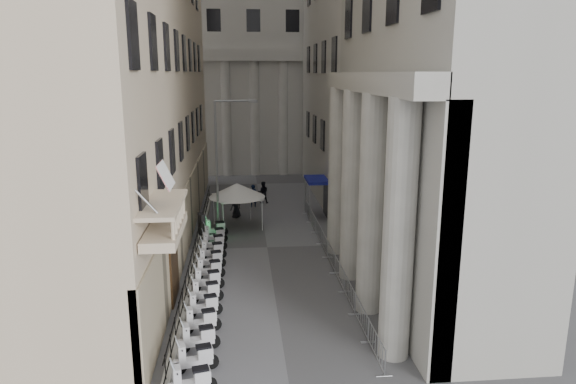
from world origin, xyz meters
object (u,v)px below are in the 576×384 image
Objects in this scene: street_lamp at (222,155)px; pedestrian_b at (263,192)px; security_tent at (243,191)px; pedestrian_a at (253,196)px; info_kiosk at (202,227)px.

street_lamp reaches higher than pedestrian_b.
security_tent reaches higher than pedestrian_b.
pedestrian_a is at bearing 82.41° from security_tent.
street_lamp is 9.76m from pedestrian_b.
pedestrian_a and pedestrian_b have the same top height.
security_tent is at bearing 77.05° from pedestrian_a.
pedestrian_a is (2.17, 6.97, -4.53)m from street_lamp.
pedestrian_a is 1.43m from pedestrian_b.
security_tent is at bearing 22.15° from info_kiosk.
info_kiosk is at bearing -136.90° from security_tent.
street_lamp is 4.85× the size of pedestrian_b.
security_tent is 2.13× the size of pedestrian_b.
pedestrian_b is (1.68, 7.16, -1.76)m from security_tent.
security_tent is 2.15× the size of info_kiosk.
pedestrian_a is 1.00× the size of pedestrian_b.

